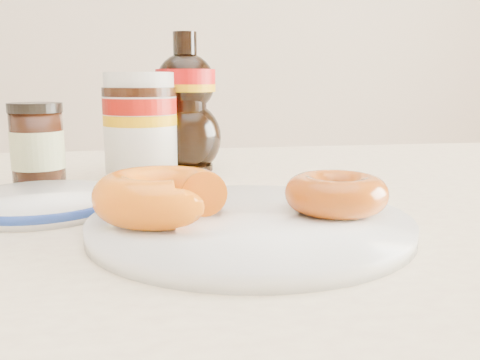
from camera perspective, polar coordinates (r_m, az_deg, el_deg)
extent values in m
cube|color=#F7E6BC|center=(0.55, -1.17, -4.62)|extent=(1.40, 0.90, 0.04)
cylinder|color=white|center=(0.45, 1.07, -4.75)|extent=(0.27, 0.27, 0.01)
torus|color=white|center=(0.45, 1.07, -4.63)|extent=(0.27, 0.27, 0.01)
torus|color=orange|center=(0.44, -8.45, -1.66)|extent=(0.12, 0.12, 0.04)
torus|color=#A1450A|center=(0.47, 10.22, -1.41)|extent=(0.11, 0.11, 0.03)
cylinder|color=white|center=(0.71, -10.55, 4.91)|extent=(0.09, 0.09, 0.11)
cylinder|color=#7D0A04|center=(0.71, -10.65, 7.79)|extent=(0.10, 0.10, 0.02)
cylinder|color=#D89905|center=(0.71, -10.60, 6.34)|extent=(0.10, 0.10, 0.01)
cylinder|color=black|center=(0.71, -10.70, 9.24)|extent=(0.10, 0.10, 0.01)
cylinder|color=white|center=(0.71, -10.74, 10.33)|extent=(0.09, 0.09, 0.02)
cylinder|color=black|center=(0.67, -20.77, 3.06)|extent=(0.06, 0.06, 0.09)
cylinder|color=beige|center=(0.67, -20.77, 3.06)|extent=(0.06, 0.06, 0.04)
cylinder|color=black|center=(0.67, -21.05, 7.22)|extent=(0.06, 0.06, 0.01)
cylinder|color=white|center=(0.55, -20.45, -2.25)|extent=(0.15, 0.15, 0.02)
torus|color=#1C389B|center=(0.55, -20.46, -2.08)|extent=(0.16, 0.16, 0.01)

